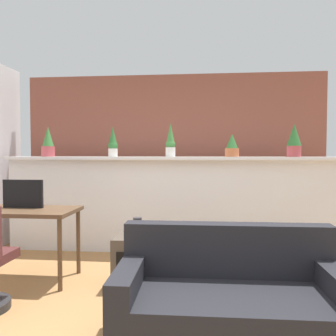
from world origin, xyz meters
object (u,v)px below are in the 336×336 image
tv_monitor (23,194)px  couch (230,305)px  potted_plant_3 (232,146)px  vase_on_shelf (137,226)px  potted_plant_2 (170,142)px  side_cube_shelf (135,261)px  potted_plant_1 (113,143)px  desk (23,217)px  potted_plant_4 (294,140)px  potted_plant_0 (48,143)px

tv_monitor → couch: bearing=-28.1°
potted_plant_3 → vase_on_shelf: (-1.03, -1.07, -0.83)m
potted_plant_2 → vase_on_shelf: potted_plant_2 is taller
potted_plant_3 → potted_plant_2: bearing=176.1°
side_cube_shelf → couch: 1.33m
potted_plant_1 → desk: (-0.67, -1.13, -0.81)m
potted_plant_3 → potted_plant_4: (0.78, 0.02, 0.07)m
potted_plant_3 → potted_plant_4: 0.78m
potted_plant_2 → side_cube_shelf: size_ratio=0.89×
desk → tv_monitor: bearing=117.0°
potted_plant_2 → vase_on_shelf: (-0.23, -1.13, -0.89)m
potted_plant_3 → potted_plant_4: potted_plant_4 is taller
potted_plant_0 → desk: potted_plant_0 is taller
potted_plant_4 → vase_on_shelf: size_ratio=2.26×
desk → potted_plant_4: bearing=19.9°
potted_plant_2 → couch: (0.61, -2.17, -1.20)m
potted_plant_3 → potted_plant_4: bearing=1.4°
potted_plant_3 → potted_plant_4: size_ratio=0.71×
desk → potted_plant_2: bearing=38.0°
potted_plant_3 → vase_on_shelf: size_ratio=1.60×
potted_plant_2 → potted_plant_4: 1.58m
vase_on_shelf → couch: (0.85, -1.04, -0.31)m
desk → tv_monitor: 0.25m
potted_plant_1 → potted_plant_3: size_ratio=1.37×
potted_plant_4 → tv_monitor: bearing=-161.7°
potted_plant_2 → tv_monitor: 1.91m
potted_plant_2 → vase_on_shelf: size_ratio=2.41×
potted_plant_0 → desk: size_ratio=0.38×
potted_plant_0 → potted_plant_2: (1.70, -0.02, 0.00)m
potted_plant_2 → desk: 2.01m
potted_plant_1 → couch: 2.84m
potted_plant_3 → side_cube_shelf: potted_plant_3 is taller
side_cube_shelf → potted_plant_1: bearing=114.2°
potted_plant_2 → potted_plant_0: bearing=179.2°
potted_plant_3 → side_cube_shelf: 1.93m
potted_plant_0 → couch: 3.41m
vase_on_shelf → couch: couch is taller
couch → potted_plant_0: bearing=136.4°
potted_plant_1 → tv_monitor: 1.39m
potted_plant_0 → potted_plant_1: potted_plant_0 is taller
tv_monitor → couch: 2.46m
potted_plant_2 → tv_monitor: size_ratio=1.01×
potted_plant_3 → tv_monitor: bearing=-156.5°
potted_plant_4 → desk: bearing=-160.1°
potted_plant_0 → potted_plant_4: bearing=-1.1°
tv_monitor → potted_plant_1: bearing=56.0°
potted_plant_4 → side_cube_shelf: 2.49m
potted_plant_0 → side_cube_shelf: (1.44, -1.19, -1.23)m
desk → potted_plant_1: bearing=59.4°
potted_plant_0 → couch: (2.31, -2.20, -1.20)m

